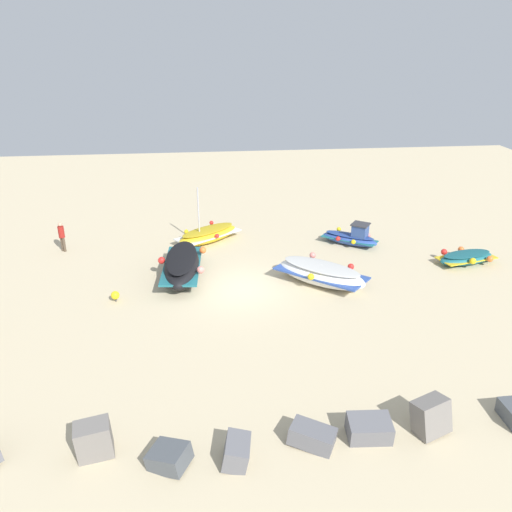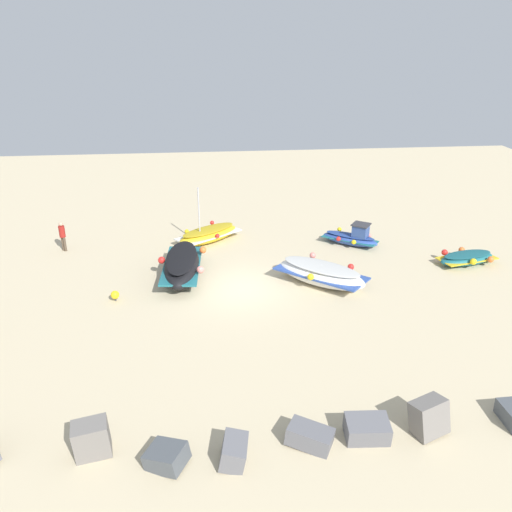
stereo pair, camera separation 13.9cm
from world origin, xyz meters
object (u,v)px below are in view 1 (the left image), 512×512
Objects in this scene: fishing_boat_2 at (321,273)px; mooring_buoy_0 at (115,295)px; fishing_boat_4 at (208,235)px; fishing_boat_5 at (466,258)px; fishing_boat_3 at (351,237)px; fishing_boat_0 at (182,265)px; person_walking at (62,235)px.

fishing_boat_2 is 9.47m from mooring_buoy_0.
fishing_boat_5 is (-13.15, 4.44, -0.11)m from fishing_boat_4.
fishing_boat_3 reaches higher than fishing_boat_2.
fishing_boat_5 reaches higher than mooring_buoy_0.
fishing_boat_4 is at bearing -122.45° from mooring_buoy_0.
fishing_boat_0 is 1.44× the size of fishing_boat_5.
fishing_boat_0 is at bearing -151.63° from fishing_boat_2.
fishing_boat_2 is 8.08m from fishing_boat_5.
fishing_boat_4 is 7.88m from person_walking.
fishing_boat_5 is at bearing 50.70° from fishing_boat_2.
person_walking is (7.84, 0.56, 0.53)m from fishing_boat_4.
fishing_boat_0 is 7.61m from person_walking.
mooring_buoy_0 is at bearing -158.77° from fishing_boat_4.
fishing_boat_4 is 7.90m from mooring_buoy_0.
fishing_boat_4 reaches higher than fishing_boat_0.
fishing_boat_0 is at bearing 166.69° from fishing_boat_5.
person_walking is at bearing -161.88° from fishing_boat_2.
fishing_boat_0 reaches higher than mooring_buoy_0.
person_walking reaches higher than fishing_boat_0.
fishing_boat_4 is 13.87m from fishing_boat_5.
fishing_boat_3 is 13.32m from mooring_buoy_0.
fishing_boat_0 is 1.19× the size of fishing_boat_4.
fishing_boat_2 is at bearing 81.68° from fishing_boat_0.
fishing_boat_3 is at bearing 125.13° from person_walking.
fishing_boat_0 is 4.70m from fishing_boat_4.
fishing_boat_2 is at bearing 176.78° from fishing_boat_5.
mooring_buoy_0 is at bearing -120.86° from fishing_boat_3.
mooring_buoy_0 is (-3.60, 6.11, -0.65)m from person_walking.
fishing_boat_4 is (-1.34, -4.50, -0.20)m from fishing_boat_0.
fishing_boat_3 is (-2.75, -4.59, -0.10)m from fishing_boat_2.
fishing_boat_4 is at bearing 171.79° from fishing_boat_2.
fishing_boat_4 is 2.42× the size of person_walking.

